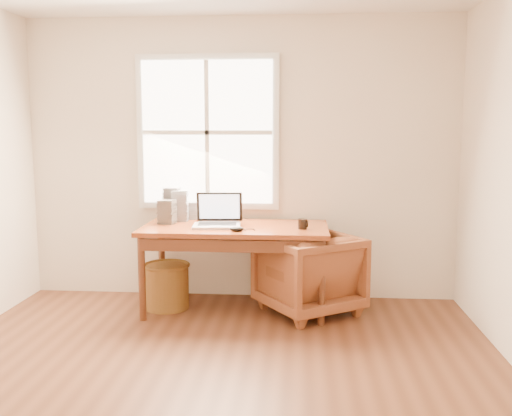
# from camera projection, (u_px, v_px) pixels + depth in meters

# --- Properties ---
(room_shell) EXTENTS (4.04, 4.54, 2.64)m
(room_shell) POSITION_uv_depth(u_px,v_px,m) (198.00, 177.00, 3.24)
(room_shell) COLOR brown
(room_shell) RESTS_ON ground
(desk) EXTENTS (1.60, 0.80, 0.04)m
(desk) POSITION_uv_depth(u_px,v_px,m) (235.00, 228.00, 4.94)
(desk) COLOR brown
(desk) RESTS_ON room_shell
(armchair) EXTENTS (1.04, 1.05, 0.70)m
(armchair) POSITION_uv_depth(u_px,v_px,m) (308.00, 273.00, 4.92)
(armchair) COLOR brown
(armchair) RESTS_ON room_shell
(wicker_stool) EXTENTS (0.49, 0.49, 0.39)m
(wicker_stool) POSITION_uv_depth(u_px,v_px,m) (167.00, 287.00, 5.06)
(wicker_stool) COLOR brown
(wicker_stool) RESTS_ON room_shell
(laptop) EXTENTS (0.48, 0.50, 0.33)m
(laptop) POSITION_uv_depth(u_px,v_px,m) (217.00, 208.00, 4.85)
(laptop) COLOR #B7BABF
(laptop) RESTS_ON desk
(mouse) EXTENTS (0.13, 0.09, 0.04)m
(mouse) POSITION_uv_depth(u_px,v_px,m) (237.00, 229.00, 4.68)
(mouse) COLOR black
(mouse) RESTS_ON desk
(coffee_mug) EXTENTS (0.10, 0.10, 0.09)m
(coffee_mug) POSITION_uv_depth(u_px,v_px,m) (302.00, 224.00, 4.79)
(coffee_mug) COLOR black
(coffee_mug) RESTS_ON desk
(cd_stack_a) EXTENTS (0.15, 0.13, 0.28)m
(cd_stack_a) POSITION_uv_depth(u_px,v_px,m) (180.00, 206.00, 5.18)
(cd_stack_a) COLOR #B2B6BE
(cd_stack_a) RESTS_ON desk
(cd_stack_b) EXTENTS (0.16, 0.14, 0.21)m
(cd_stack_b) POSITION_uv_depth(u_px,v_px,m) (167.00, 212.00, 5.04)
(cd_stack_b) COLOR black
(cd_stack_b) RESTS_ON desk
(cd_stack_c) EXTENTS (0.14, 0.13, 0.30)m
(cd_stack_c) POSITION_uv_depth(u_px,v_px,m) (172.00, 204.00, 5.23)
(cd_stack_c) COLOR #9997A4
(cd_stack_c) RESTS_ON desk
(cd_stack_d) EXTENTS (0.13, 0.12, 0.16)m
(cd_stack_d) POSITION_uv_depth(u_px,v_px,m) (192.00, 210.00, 5.31)
(cd_stack_d) COLOR silver
(cd_stack_d) RESTS_ON desk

